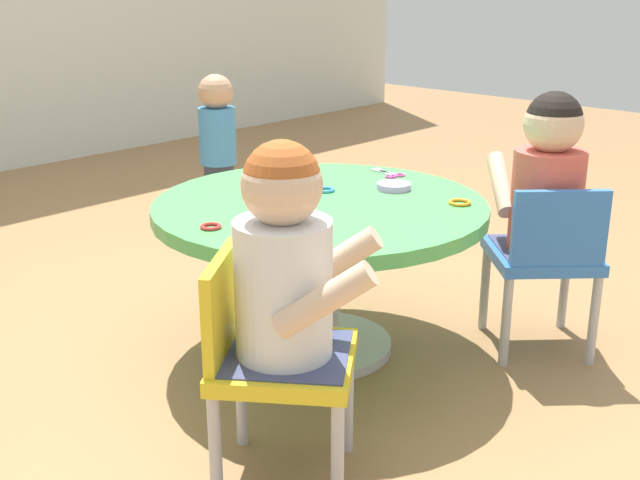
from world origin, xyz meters
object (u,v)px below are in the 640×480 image
Objects in this scene: child_chair_left at (269,357)px; seated_child_right at (548,179)px; rolling_pin at (287,186)px; craft_scissors at (390,174)px; seated_child_left at (285,261)px; toddler_standing at (218,142)px; child_chair_right at (545,257)px; craft_table at (320,234)px.

seated_child_right is (1.04, -0.10, 0.23)m from child_chair_left.
rolling_pin reaches higher than craft_scissors.
toddler_standing is (1.24, 1.70, -0.17)m from seated_child_left.
child_chair_left is 0.76m from rolling_pin.
toddler_standing reaches higher than child_chair_right.
child_chair_left is 1.05× the size of seated_child_right.
child_chair_right is at bearing -98.04° from toddler_standing.
seated_child_left is at bearing -154.16° from craft_scissors.
craft_scissors is at bearing -10.86° from rolling_pin.
craft_scissors is at bearing 7.01° from craft_table.
craft_table is 1.91× the size of seated_child_right.
rolling_pin is (-0.01, 0.12, 0.13)m from craft_table.
seated_child_right is 0.52m from craft_scissors.
child_chair_right is 3.81× the size of craft_scissors.
child_chair_left is 1.05m from craft_scissors.
craft_scissors is at bearing 96.50° from child_chair_right.
child_chair_right is at bearing -53.24° from rolling_pin.
craft_table is at bearing -118.38° from toddler_standing.
seated_child_left is (-0.54, -0.40, 0.16)m from craft_table.
rolling_pin is (0.52, 0.52, -0.03)m from seated_child_left.
toddler_standing is 3.28× the size of rolling_pin.
rolling_pin is (-0.46, 0.62, 0.19)m from child_chair_right.
child_chair_left and child_chair_right have the same top height.
rolling_pin is 1.46× the size of craft_scissors.
child_chair_right reaches higher than craft_scissors.
rolling_pin is 0.41m from craft_scissors.
craft_scissors is (0.92, 0.45, -0.06)m from seated_child_left.
child_chair_right is 0.80× the size of toddler_standing.
child_chair_left is at bearing 126.31° from seated_child_left.
toddler_standing is (0.23, 1.77, -0.17)m from seated_child_right.
seated_child_right is 0.77m from rolling_pin.
child_chair_left is 0.23m from seated_child_left.
child_chair_right is (0.45, -0.49, -0.07)m from craft_table.
craft_table is 6.94× the size of craft_scissors.
toddler_standing is at bearing 75.89° from craft_scissors.
child_chair_left is 1.00× the size of child_chair_right.
seated_child_right reaches higher than craft_scissors.
child_chair_left is 1.02m from child_chair_right.
seated_child_right is at bearing -97.28° from toddler_standing.
seated_child_left is 0.76× the size of toddler_standing.
child_chair_left is 2.62× the size of rolling_pin.
craft_table is 0.69m from seated_child_right.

